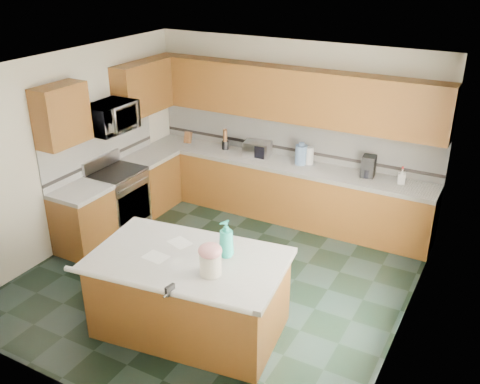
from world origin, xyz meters
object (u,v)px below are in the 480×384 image
Objects in this scene: island_base at (190,296)px; knife_block at (188,137)px; soap_bottle_island at (226,239)px; coffee_maker at (369,166)px; treat_jar at (210,264)px; toaster_oven at (257,149)px; island_top at (188,260)px.

knife_block reaches higher than island_base.
soap_bottle_island is 2.20× the size of knife_block.
island_base is at bearing -113.38° from coffee_maker.
island_base is 0.81m from soap_bottle_island.
island_base is 3.69m from knife_block.
treat_jar is (0.37, -0.15, 0.61)m from island_base.
treat_jar and toaster_oven have the same top height.
island_top is 3.12m from toaster_oven.
island_top is 4.93× the size of soap_bottle_island.
island_top is 0.47m from soap_bottle_island.
treat_jar is at bearing -58.75° from knife_block.
knife_block is at bearing 171.84° from toaster_oven.
coffee_maker is at bearing 63.87° from island_top.
knife_block is 0.47× the size of toaster_oven.
soap_bottle_island is at bearing 25.69° from island_base.
coffee_maker reaches higher than island_top.
island_base is at bearing -84.80° from toaster_oven.
treat_jar is 3.28m from coffee_maker.
knife_block is 1.29m from toaster_oven.
knife_block is at bearing 175.80° from coffee_maker.
toaster_oven is at bearing 131.01° from soap_bottle_island.
toaster_oven reaches higher than island_base.
coffee_maker is (1.75, 0.03, 0.04)m from toaster_oven.
island_base is 4.69× the size of soap_bottle_island.
coffee_maker is (0.69, 2.84, -0.05)m from soap_bottle_island.
toaster_oven is (-0.72, 3.03, 0.61)m from island_base.
soap_bottle_island reaches higher than treat_jar.
coffee_maker is at bearing 63.87° from island_base.
knife_block is 3.05m from coffee_maker.
coffee_maker is at bearing -5.04° from knife_block.
island_top is at bearing 171.46° from treat_jar.
island_top is 8.87× the size of treat_jar.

